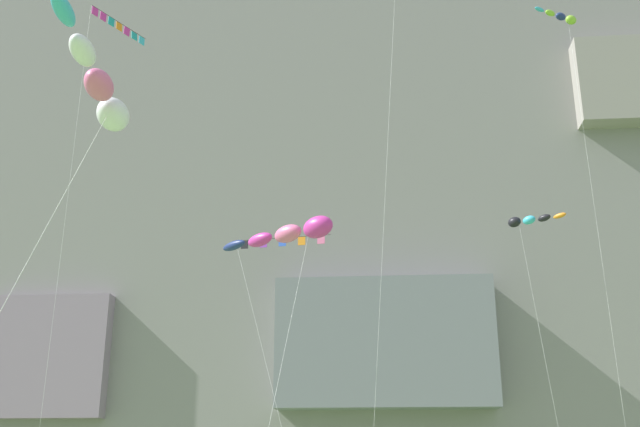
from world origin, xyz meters
TOP-DOWN VIEW (x-y plane):
  - cliff_face at (0.03, 65.60)m, footprint 180.00×23.54m
  - kite_windsock_near_cliff at (-5.90, 9.17)m, footprint 3.54×4.95m
  - kite_banner_upper_mid at (-16.09, 34.93)m, footprint 2.12×7.14m
  - kite_windsock_upper_right at (8.26, 37.11)m, footprint 3.05×2.61m
  - kite_banner_low_center at (-5.64, 35.86)m, footprint 5.57×5.42m
  - kite_windsock_low_right at (12.08, 39.34)m, footprint 3.22×3.25m
  - kite_windsock_low_left at (-3.84, 25.11)m, footprint 5.54×7.82m

SIDE VIEW (x-z plane):
  - kite_windsock_near_cliff at x=-5.90m, z-range 5.46..17.04m
  - kite_windsock_low_left at x=-3.84m, z-range 6.22..19.50m
  - kite_banner_low_center at x=-5.64m, z-range 6.87..22.86m
  - kite_windsock_upper_right at x=8.26m, z-range 8.23..25.60m
  - kite_banner_upper_mid at x=-16.09m, z-range 13.36..43.41m
  - kite_windsock_low_right at x=12.08m, z-range 15.48..47.40m
  - cliff_face at x=0.03m, z-range -0.07..63.39m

